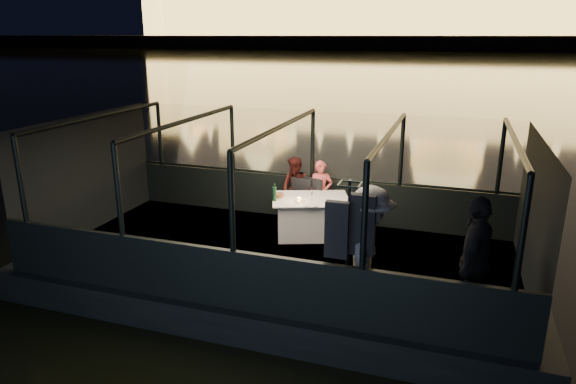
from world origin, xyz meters
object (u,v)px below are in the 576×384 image
(chair_port_left, at_px, (299,205))
(person_man_maroon, at_px, (296,186))
(dining_table_central, at_px, (310,217))
(chair_port_right, at_px, (310,206))
(person_woman_coral, at_px, (321,189))
(coat_stand, at_px, (347,258))
(passenger_dark, at_px, (474,264))
(wine_bottle, at_px, (275,193))
(passenger_stripe, at_px, (368,255))

(chair_port_left, height_order, person_man_maroon, person_man_maroon)
(dining_table_central, height_order, chair_port_left, chair_port_left)
(chair_port_right, xyz_separation_m, person_woman_coral, (0.14, 0.27, 0.30))
(coat_stand, xyz_separation_m, passenger_dark, (1.62, 0.45, -0.05))
(wine_bottle, bearing_deg, chair_port_right, 60.30)
(dining_table_central, bearing_deg, person_woman_coral, 89.31)
(passenger_dark, bearing_deg, coat_stand, -57.07)
(person_woman_coral, xyz_separation_m, person_man_maroon, (-0.54, 0.00, 0.00))
(coat_stand, bearing_deg, passenger_dark, 15.67)
(person_man_maroon, distance_m, passenger_dark, 4.61)
(chair_port_right, distance_m, person_woman_coral, 0.43)
(coat_stand, bearing_deg, person_man_maroon, 117.67)
(person_woman_coral, xyz_separation_m, wine_bottle, (-0.61, -1.08, 0.17))
(dining_table_central, relative_size, chair_port_right, 1.50)
(passenger_dark, height_order, wine_bottle, passenger_dark)
(passenger_stripe, bearing_deg, coat_stand, 134.08)
(person_woman_coral, bearing_deg, person_man_maroon, 163.47)
(coat_stand, bearing_deg, wine_bottle, 128.25)
(chair_port_right, distance_m, wine_bottle, 1.05)
(coat_stand, bearing_deg, person_woman_coral, 110.33)
(chair_port_left, relative_size, person_woman_coral, 0.71)
(chair_port_right, height_order, passenger_dark, passenger_dark)
(passenger_dark, distance_m, wine_bottle, 4.04)
(dining_table_central, height_order, wine_bottle, wine_bottle)
(passenger_stripe, relative_size, wine_bottle, 5.51)
(dining_table_central, distance_m, wine_bottle, 0.88)
(coat_stand, height_order, wine_bottle, coat_stand)
(person_man_maroon, height_order, wine_bottle, person_man_maroon)
(coat_stand, bearing_deg, chair_port_right, 114.03)
(passenger_stripe, height_order, passenger_dark, passenger_stripe)
(person_woman_coral, bearing_deg, coat_stand, -86.20)
(passenger_stripe, distance_m, wine_bottle, 3.02)
(chair_port_left, bearing_deg, person_woman_coral, 44.64)
(dining_table_central, distance_m, chair_port_left, 0.59)
(dining_table_central, bearing_deg, chair_port_right, 106.75)
(chair_port_left, xyz_separation_m, coat_stand, (1.68, -3.23, 0.45))
(coat_stand, relative_size, passenger_dark, 1.10)
(chair_port_right, bearing_deg, chair_port_left, -155.07)
(coat_stand, distance_m, person_man_maroon, 3.96)
(chair_port_right, bearing_deg, coat_stand, -41.03)
(passenger_stripe, bearing_deg, passenger_dark, -90.77)
(dining_table_central, height_order, person_woman_coral, person_woman_coral)
(coat_stand, relative_size, passenger_stripe, 1.08)
(chair_port_right, bearing_deg, passenger_dark, -17.29)
(passenger_dark, bearing_deg, person_man_maroon, -114.15)
(person_woman_coral, distance_m, passenger_stripe, 3.56)
(dining_table_central, relative_size, coat_stand, 0.73)
(wine_bottle, bearing_deg, person_woman_coral, 60.70)
(coat_stand, distance_m, passenger_dark, 1.68)
(coat_stand, distance_m, wine_bottle, 3.08)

